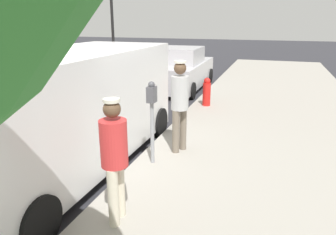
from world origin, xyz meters
name	(u,v)px	position (x,y,z in m)	size (l,w,h in m)	color
ground_plane	(103,150)	(0.00, 0.00, 0.00)	(80.00, 80.00, 0.00)	#2D2D33
sidewalk_slab	(274,171)	(3.50, 0.00, 0.07)	(5.00, 32.00, 0.15)	#9E998E
parking_meter_near	(152,109)	(1.35, -0.50, 1.18)	(0.14, 0.18, 1.52)	gray
pedestrian_in_gray	(180,100)	(1.66, 0.19, 1.19)	(0.34, 0.34, 1.80)	#726656
pedestrian_in_red	(114,154)	(1.55, -2.28, 1.09)	(0.34, 0.36, 1.65)	beige
parked_van	(69,107)	(-0.15, -0.79, 1.15)	(2.19, 5.23, 2.15)	white
parked_sedan_ahead	(180,70)	(-0.21, 6.59, 0.75)	(1.98, 4.42, 1.65)	#BCBCC1
traffic_light_corner	(98,4)	(-6.43, 11.13, 3.52)	(2.48, 0.42, 5.20)	black
fire_hydrant	(207,92)	(1.45, 3.80, 0.57)	(0.24, 0.24, 0.86)	red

